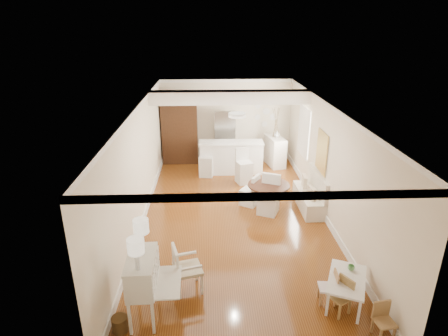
{
  "coord_description": "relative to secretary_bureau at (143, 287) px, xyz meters",
  "views": [
    {
      "loc": [
        -0.59,
        -8.26,
        4.57
      ],
      "look_at": [
        -0.24,
        0.3,
        1.24
      ],
      "focal_mm": 30.0,
      "sensor_mm": 36.0,
      "label": 1
    }
  ],
  "objects": [
    {
      "name": "slip_chair_near",
      "position": [
        2.59,
        3.52,
        -0.07
      ],
      "size": [
        0.63,
        0.64,
        1.0
      ],
      "primitive_type": "cube",
      "rotation": [
        0.0,
        0.0,
        -0.41
      ],
      "color": "white",
      "rests_on": "ground"
    },
    {
      "name": "pencil_cup",
      "position": [
        3.57,
        0.41,
        -0.03
      ],
      "size": [
        0.12,
        0.12,
        0.09
      ],
      "primitive_type": "imported",
      "rotation": [
        0.0,
        0.0,
        0.02
      ],
      "color": "#63AA63",
      "rests_on": "kids_table"
    },
    {
      "name": "gustavian_armchair",
      "position": [
        0.68,
        0.63,
        -0.11
      ],
      "size": [
        0.64,
        0.64,
        0.91
      ],
      "primitive_type": "cube",
      "rotation": [
        0.0,
        0.0,
        1.84
      ],
      "color": "white",
      "rests_on": "ground"
    },
    {
      "name": "kids_chair_b",
      "position": [
        3.11,
        0.2,
        -0.26
      ],
      "size": [
        0.33,
        0.33,
        0.62
      ],
      "primitive_type": "cube",
      "rotation": [
        0.0,
        0.0,
        -1.67
      ],
      "color": "tan",
      "rests_on": "ground"
    },
    {
      "name": "branch_vase",
      "position": [
        3.38,
        7.03,
        0.52
      ],
      "size": [
        0.24,
        0.24,
        0.21
      ],
      "primitive_type": "imported",
      "rotation": [
        0.0,
        0.0,
        0.21
      ],
      "color": "white",
      "rests_on": "sideboard"
    },
    {
      "name": "room",
      "position": [
        1.74,
        3.59,
        1.41
      ],
      "size": [
        9.0,
        9.04,
        2.82
      ],
      "color": "brown",
      "rests_on": "ground"
    },
    {
      "name": "kids_chair_a",
      "position": [
        3.24,
        -0.07,
        -0.24
      ],
      "size": [
        0.44,
        0.44,
        0.66
      ],
      "primitive_type": "cube",
      "rotation": [
        0.0,
        0.0,
        -1.04
      ],
      "color": "#A4824A",
      "rests_on": "ground"
    },
    {
      "name": "slip_chair_far",
      "position": [
        2.15,
        4.02,
        -0.14
      ],
      "size": [
        0.58,
        0.57,
        0.86
      ],
      "primitive_type": "cube",
      "rotation": [
        0.0,
        0.0,
        -2.15
      ],
      "color": "white",
      "rests_on": "ground"
    },
    {
      "name": "fridge",
      "position": [
        2.0,
        7.41,
        0.33
      ],
      "size": [
        0.75,
        0.65,
        1.8
      ],
      "primitive_type": "imported",
      "color": "silver",
      "rests_on": "ground"
    },
    {
      "name": "banquette",
      "position": [
        3.69,
        3.76,
        -0.08
      ],
      "size": [
        0.52,
        1.6,
        0.98
      ],
      "primitive_type": "cube",
      "color": "silver",
      "rests_on": "ground"
    },
    {
      "name": "wicker_basket",
      "position": [
        -0.35,
        -0.32,
        -0.44
      ],
      "size": [
        0.29,
        0.29,
        0.26
      ],
      "primitive_type": "cylinder",
      "rotation": [
        0.0,
        0.0,
        0.15
      ],
      "color": "#493217",
      "rests_on": "ground"
    },
    {
      "name": "kids_table",
      "position": [
        3.43,
        0.18,
        -0.32
      ],
      "size": [
        0.95,
        1.15,
        0.5
      ],
      "primitive_type": "cube",
      "rotation": [
        0.0,
        0.0,
        -0.41
      ],
      "color": "white",
      "rests_on": "ground"
    },
    {
      "name": "sideboard",
      "position": [
        3.33,
        7.0,
        -0.08
      ],
      "size": [
        0.65,
        1.1,
        0.98
      ],
      "primitive_type": "cube",
      "rotation": [
        0.0,
        0.0,
        0.2
      ],
      "color": "silver",
      "rests_on": "ground"
    },
    {
      "name": "kids_chair_c",
      "position": [
        3.75,
        -0.62,
        -0.27
      ],
      "size": [
        0.33,
        0.33,
        0.6
      ],
      "primitive_type": "cube",
      "rotation": [
        0.0,
        0.0,
        0.15
      ],
      "color": "#987245",
      "rests_on": "ground"
    },
    {
      "name": "breakfast_counter",
      "position": [
        1.8,
        6.36,
        -0.05
      ],
      "size": [
        2.05,
        0.65,
        1.03
      ],
      "primitive_type": "cube",
      "color": "white",
      "rests_on": "ground"
    },
    {
      "name": "bar_stool_right",
      "position": [
        2.15,
        5.48,
        -0.03
      ],
      "size": [
        0.54,
        0.54,
        1.07
      ],
      "primitive_type": "cube",
      "rotation": [
        0.0,
        0.0,
        0.3
      ],
      "color": "silver",
      "rests_on": "ground"
    },
    {
      "name": "pantry_cabinet",
      "position": [
        0.1,
        7.44,
        0.58
      ],
      "size": [
        1.2,
        0.6,
        2.3
      ],
      "primitive_type": "cube",
      "color": "#381E11",
      "rests_on": "ground"
    },
    {
      "name": "bar_stool_left",
      "position": [
        1.0,
        6.08,
        -0.05
      ],
      "size": [
        0.48,
        0.48,
        1.05
      ],
      "primitive_type": "cube",
      "rotation": [
        0.0,
        0.0,
        -0.15
      ],
      "color": "silver",
      "rests_on": "ground"
    },
    {
      "name": "secretary_bureau",
      "position": [
        0.0,
        0.0,
        0.0
      ],
      "size": [
        0.92,
        0.93,
        1.14
      ],
      "primitive_type": "cube",
      "rotation": [
        0.0,
        0.0,
        0.03
      ],
      "color": "silver",
      "rests_on": "ground"
    },
    {
      "name": "dining_table",
      "position": [
        2.6,
        3.68,
        -0.21
      ],
      "size": [
        1.42,
        1.42,
        0.73
      ],
      "primitive_type": "cylinder",
      "rotation": [
        0.0,
        0.0,
        -0.43
      ],
      "color": "#462416",
      "rests_on": "ground"
    }
  ]
}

